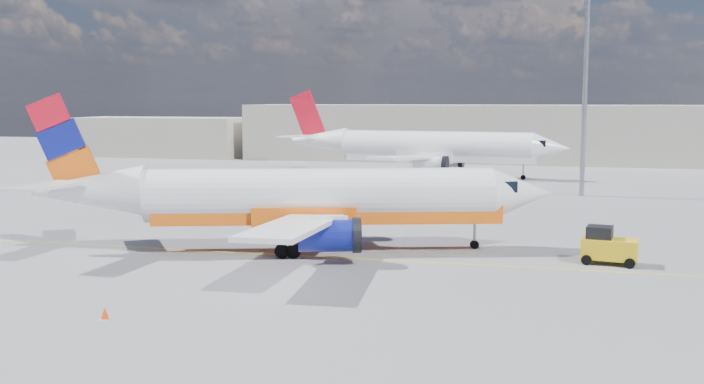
% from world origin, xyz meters
% --- Properties ---
extents(ground, '(240.00, 240.00, 0.00)m').
position_xyz_m(ground, '(0.00, 0.00, 0.00)').
color(ground, slate).
rests_on(ground, ground).
extents(taxi_line, '(70.00, 0.15, 0.01)m').
position_xyz_m(taxi_line, '(0.00, 3.00, 0.01)').
color(taxi_line, yellow).
rests_on(taxi_line, ground).
extents(terminal_main, '(70.00, 14.00, 8.00)m').
position_xyz_m(terminal_main, '(5.00, 75.00, 4.00)').
color(terminal_main, '#BAB1A0').
rests_on(terminal_main, ground).
extents(terminal_annex, '(26.00, 10.00, 6.00)m').
position_xyz_m(terminal_annex, '(-45.00, 72.00, 3.00)').
color(terminal_annex, '#BAB1A0').
rests_on(terminal_annex, ground).
extents(main_jet, '(30.50, 23.21, 9.24)m').
position_xyz_m(main_jet, '(-0.03, 4.60, 3.08)').
color(main_jet, white).
rests_on(main_jet, ground).
extents(second_jet, '(32.82, 25.89, 9.95)m').
position_xyz_m(second_jet, '(-0.03, 50.07, 3.32)').
color(second_jet, white).
rests_on(second_jet, ground).
extents(gse_tug, '(3.06, 2.17, 2.03)m').
position_xyz_m(gse_tug, '(16.97, 5.10, 0.96)').
color(gse_tug, black).
rests_on(gse_tug, ground).
extents(traffic_cone, '(0.37, 0.37, 0.52)m').
position_xyz_m(traffic_cone, '(-3.29, -11.24, 0.25)').
color(traffic_cone, white).
rests_on(traffic_cone, ground).
extents(floodlight_mast, '(1.52, 1.52, 20.83)m').
position_xyz_m(floodlight_mast, '(16.56, 35.74, 12.49)').
color(floodlight_mast, gray).
rests_on(floodlight_mast, ground).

